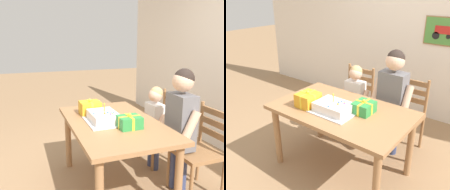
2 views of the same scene
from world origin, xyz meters
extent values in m
plane|color=#997551|center=(0.00, 0.00, 0.00)|extent=(20.00, 20.00, 0.00)
cube|color=silver|center=(0.00, 1.84, 1.30)|extent=(6.40, 0.08, 2.60)
cube|color=olive|center=(0.39, 1.79, 1.35)|extent=(0.51, 0.02, 0.39)
cube|color=#4C8E3D|center=(0.39, 1.78, 1.35)|extent=(0.48, 0.01, 0.36)
cube|color=red|center=(0.39, 1.77, 1.37)|extent=(0.22, 0.01, 0.11)
cylinder|color=black|center=(0.30, 1.77, 1.29)|extent=(0.10, 0.01, 0.10)
cylinder|color=black|center=(0.47, 1.77, 1.29)|extent=(0.06, 0.01, 0.06)
cube|color=#9E7047|center=(0.00, 0.00, 0.73)|extent=(1.44, 0.87, 0.04)
cylinder|color=#9E7047|center=(-0.64, -0.36, 0.36)|extent=(0.07, 0.07, 0.71)
cylinder|color=#9E7047|center=(0.64, -0.36, 0.36)|extent=(0.07, 0.07, 0.71)
cylinder|color=#9E7047|center=(-0.64, 0.36, 0.36)|extent=(0.07, 0.07, 0.71)
cylinder|color=#9E7047|center=(0.64, 0.36, 0.36)|extent=(0.07, 0.07, 0.71)
cube|color=silver|center=(-0.02, -0.10, 0.76)|extent=(0.44, 0.34, 0.01)
cube|color=white|center=(-0.02, -0.10, 0.81)|extent=(0.36, 0.26, 0.09)
cylinder|color=orange|center=(-0.04, -0.09, 0.89)|extent=(0.01, 0.01, 0.07)
sphere|color=yellow|center=(-0.04, -0.09, 0.94)|extent=(0.02, 0.02, 0.02)
sphere|color=yellow|center=(0.07, -0.04, 0.86)|extent=(0.01, 0.01, 0.01)
sphere|color=blue|center=(0.02, -0.07, 0.86)|extent=(0.02, 0.02, 0.02)
sphere|color=blue|center=(-0.01, -0.20, 0.86)|extent=(0.02, 0.02, 0.02)
sphere|color=orange|center=(0.04, -0.11, 0.86)|extent=(0.02, 0.02, 0.02)
sphere|color=blue|center=(0.04, -0.02, 0.86)|extent=(0.01, 0.01, 0.01)
sphere|color=purple|center=(0.08, -0.07, 0.86)|extent=(0.01, 0.01, 0.01)
sphere|color=blue|center=(0.03, -0.04, 0.86)|extent=(0.01, 0.01, 0.01)
cube|color=gold|center=(-0.32, -0.16, 0.83)|extent=(0.20, 0.22, 0.14)
cube|color=yellow|center=(-0.32, -0.16, 0.83)|extent=(0.20, 0.02, 0.15)
cube|color=yellow|center=(-0.32, -0.16, 0.83)|extent=(0.02, 0.23, 0.15)
sphere|color=yellow|center=(-0.32, -0.16, 0.91)|extent=(0.04, 0.04, 0.04)
cube|color=#2D8E42|center=(0.22, 0.07, 0.81)|extent=(0.18, 0.21, 0.11)
cube|color=yellow|center=(0.22, 0.07, 0.81)|extent=(0.19, 0.02, 0.12)
cube|color=yellow|center=(0.22, 0.07, 0.81)|extent=(0.02, 0.22, 0.12)
sphere|color=yellow|center=(0.22, 0.07, 0.88)|extent=(0.04, 0.04, 0.04)
cube|color=#996B42|center=(-0.37, 0.75, 0.45)|extent=(0.43, 0.43, 0.04)
cylinder|color=#996B42|center=(-0.18, 0.57, 0.21)|extent=(0.04, 0.04, 0.43)
cylinder|color=#996B42|center=(-0.56, 0.56, 0.21)|extent=(0.04, 0.04, 0.43)
cylinder|color=#996B42|center=(-0.18, 0.95, 0.21)|extent=(0.04, 0.04, 0.43)
cylinder|color=#996B42|center=(-0.56, 0.94, 0.21)|extent=(0.04, 0.04, 0.43)
cylinder|color=#996B42|center=(-0.18, 0.95, 0.70)|extent=(0.04, 0.04, 0.45)
cylinder|color=#996B42|center=(-0.56, 0.94, 0.70)|extent=(0.04, 0.04, 0.45)
cube|color=#996B42|center=(-0.37, 0.94, 0.63)|extent=(0.36, 0.03, 0.06)
cube|color=#996B42|center=(-0.37, 0.94, 0.74)|extent=(0.36, 0.03, 0.06)
cube|color=#996B42|center=(-0.37, 0.94, 0.85)|extent=(0.36, 0.03, 0.06)
cube|color=#996B42|center=(0.37, 0.75, 0.45)|extent=(0.42, 0.42, 0.04)
cylinder|color=#996B42|center=(0.56, 0.56, 0.21)|extent=(0.04, 0.04, 0.43)
cylinder|color=#996B42|center=(0.18, 0.56, 0.21)|extent=(0.04, 0.04, 0.43)
cylinder|color=#996B42|center=(0.56, 0.94, 0.21)|extent=(0.04, 0.04, 0.43)
cylinder|color=#996B42|center=(0.18, 0.94, 0.21)|extent=(0.04, 0.04, 0.43)
cylinder|color=#996B42|center=(0.56, 0.94, 0.70)|extent=(0.04, 0.04, 0.45)
cylinder|color=#996B42|center=(0.18, 0.94, 0.70)|extent=(0.04, 0.04, 0.45)
cube|color=#996B42|center=(0.37, 0.94, 0.63)|extent=(0.36, 0.03, 0.06)
cube|color=#996B42|center=(0.37, 0.94, 0.74)|extent=(0.36, 0.03, 0.06)
cube|color=#996B42|center=(0.37, 0.94, 0.85)|extent=(0.36, 0.03, 0.06)
cylinder|color=#38426B|center=(0.33, 0.61, 0.24)|extent=(0.10, 0.10, 0.49)
cylinder|color=#38426B|center=(0.20, 0.62, 0.24)|extent=(0.10, 0.10, 0.49)
cube|color=slate|center=(0.26, 0.62, 0.77)|extent=(0.31, 0.19, 0.56)
cylinder|color=#E0B293|center=(0.45, 0.58, 0.75)|extent=(0.09, 0.23, 0.37)
cylinder|color=#E0B293|center=(0.07, 0.58, 0.75)|extent=(0.09, 0.23, 0.37)
sphere|color=#E0B293|center=(0.26, 0.62, 1.17)|extent=(0.21, 0.21, 0.21)
sphere|color=#2D231E|center=(0.26, 0.63, 1.20)|extent=(0.20, 0.20, 0.20)
cylinder|color=#38426B|center=(-0.19, 0.62, 0.19)|extent=(0.08, 0.08, 0.38)
cylinder|color=#38426B|center=(-0.30, 0.62, 0.19)|extent=(0.08, 0.08, 0.38)
cube|color=white|center=(-0.25, 0.62, 0.60)|extent=(0.24, 0.15, 0.44)
cylinder|color=#E0B293|center=(-0.09, 0.59, 0.59)|extent=(0.07, 0.18, 0.29)
cylinder|color=#E0B293|center=(-0.40, 0.58, 0.59)|extent=(0.07, 0.18, 0.29)
sphere|color=#E0B293|center=(-0.25, 0.62, 0.93)|extent=(0.16, 0.16, 0.16)
sphere|color=tan|center=(-0.25, 0.63, 0.95)|extent=(0.16, 0.16, 0.16)
camera|label=1|loc=(2.28, -0.86, 1.58)|focal=40.50mm
camera|label=2|loc=(1.39, -1.86, 1.92)|focal=40.30mm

